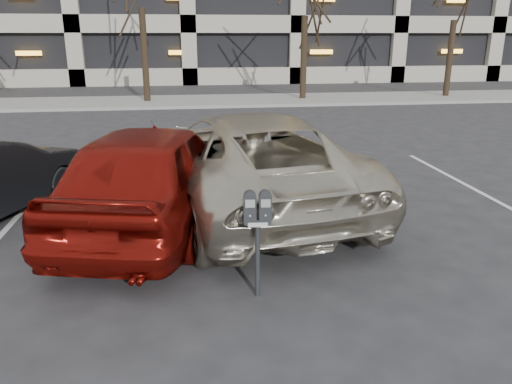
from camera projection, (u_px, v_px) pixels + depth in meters
ground at (284, 242)px, 7.32m from camera, size 140.00×140.00×0.00m
sidewalk at (216, 101)px, 22.40m from camera, size 80.00×4.00×0.12m
stall_lines at (187, 197)px, 9.30m from camera, size 16.90×5.20×0.00m
parking_meter at (258, 218)px, 5.52m from camera, size 0.33×0.15×1.25m
suv_silver at (247, 160)px, 8.60m from camera, size 3.76×6.40×1.68m
car_red at (153, 174)px, 7.73m from camera, size 3.06×5.23×1.67m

